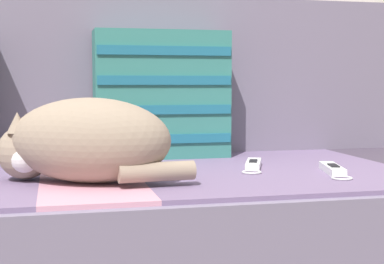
{
  "coord_description": "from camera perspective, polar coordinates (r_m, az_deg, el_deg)",
  "views": [
    {
      "loc": [
        -0.2,
        -1.38,
        0.62
      ],
      "look_at": [
        0.14,
        0.03,
        0.49
      ],
      "focal_mm": 55.0,
      "sensor_mm": 36.0,
      "label": 1
    }
  ],
  "objects": [
    {
      "name": "couch",
      "position": [
        1.55,
        -5.7,
        -10.94
      ],
      "size": [
        1.95,
        0.89,
        0.39
      ],
      "color": "brown",
      "rests_on": "ground_plane"
    },
    {
      "name": "sofa_backrest",
      "position": [
        1.87,
        -7.36,
        5.46
      ],
      "size": [
        1.91,
        0.14,
        0.49
      ],
      "color": "slate",
      "rests_on": "couch"
    },
    {
      "name": "throw_pillow_striped",
      "position": [
        1.74,
        -2.98,
        3.65
      ],
      "size": [
        0.39,
        0.14,
        0.37
      ],
      "color": "#337A70",
      "rests_on": "couch"
    },
    {
      "name": "sleeping_cat",
      "position": [
        1.32,
        -10.65,
        -1.0
      ],
      "size": [
        0.43,
        0.35,
        0.19
      ],
      "color": "gray",
      "rests_on": "couch"
    },
    {
      "name": "game_remote_near",
      "position": [
        1.49,
        13.51,
        -3.56
      ],
      "size": [
        0.09,
        0.21,
        0.02
      ],
      "color": "white",
      "rests_on": "couch"
    },
    {
      "name": "game_remote_far",
      "position": [
        1.54,
        5.96,
        -3.19
      ],
      "size": [
        0.11,
        0.19,
        0.02
      ],
      "color": "white",
      "rests_on": "couch"
    }
  ]
}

